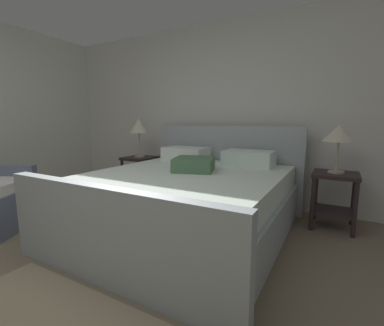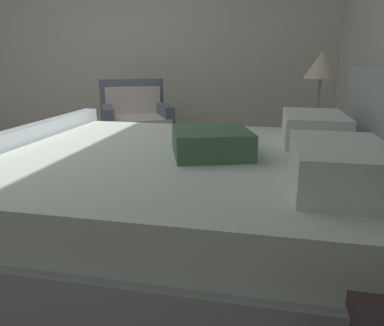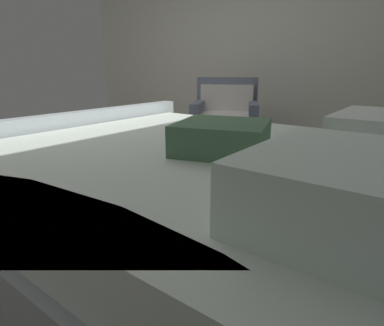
{
  "view_description": "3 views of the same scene",
  "coord_description": "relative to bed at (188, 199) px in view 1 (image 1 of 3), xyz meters",
  "views": [
    {
      "loc": [
        1.7,
        -0.73,
        1.13
      ],
      "look_at": [
        0.31,
        1.76,
        0.69
      ],
      "focal_mm": 24.72,
      "sensor_mm": 36.0,
      "label": 1
    },
    {
      "loc": [
        2.26,
        1.96,
        1.12
      ],
      "look_at": [
        0.32,
        1.56,
        0.55
      ],
      "focal_mm": 33.81,
      "sensor_mm": 36.0,
      "label": 2
    },
    {
      "loc": [
        1.61,
        2.44,
        0.99
      ],
      "look_at": [
        0.66,
        1.72,
        0.64
      ],
      "focal_mm": 29.56,
      "sensor_mm": 36.0,
      "label": 3
    }
  ],
  "objects": [
    {
      "name": "ground_plane",
      "position": [
        -0.37,
        -1.58,
        -0.35
      ],
      "size": [
        5.02,
        5.57,
        0.02
      ],
      "primitive_type": "cube",
      "color": "#756753"
    },
    {
      "name": "nightstand_right",
      "position": [
        1.32,
        0.82,
        0.06
      ],
      "size": [
        0.44,
        0.44,
        0.6
      ],
      "color": "#302326",
      "rests_on": "ground"
    },
    {
      "name": "wall_back",
      "position": [
        -0.37,
        1.27,
        0.91
      ],
      "size": [
        5.14,
        0.12,
        2.5
      ],
      "primitive_type": "cube",
      "color": "silver",
      "rests_on": "ground"
    },
    {
      "name": "table_lamp_left",
      "position": [
        -1.32,
        0.81,
        0.72
      ],
      "size": [
        0.28,
        0.28,
        0.58
      ],
      "color": "#B7B293",
      "rests_on": "nightstand_left"
    },
    {
      "name": "bed",
      "position": [
        0.0,
        0.0,
        0.0
      ],
      "size": [
        2.01,
        2.23,
        1.08
      ],
      "color": "#A7B1B6",
      "rests_on": "ground"
    },
    {
      "name": "nightstand_left",
      "position": [
        -1.32,
        0.81,
        0.06
      ],
      "size": [
        0.44,
        0.44,
        0.6
      ],
      "color": "#302326",
      "rests_on": "ground"
    },
    {
      "name": "table_lamp_right",
      "position": [
        1.32,
        0.82,
        0.66
      ],
      "size": [
        0.33,
        0.33,
        0.5
      ],
      "color": "#B7B293",
      "rests_on": "nightstand_right"
    }
  ]
}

